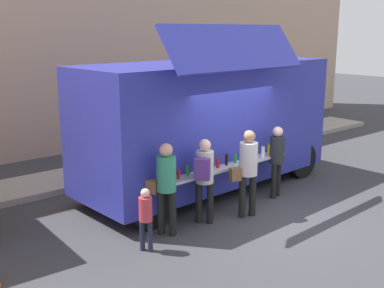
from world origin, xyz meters
TOP-DOWN VIEW (x-y plane):
  - ground_plane at (0.00, 0.00)m, footprint 60.00×60.00m
  - curb_strip at (-3.75, 4.85)m, footprint 28.00×1.60m
  - food_truck_main at (0.25, 2.23)m, footprint 6.41×3.12m
  - trash_bin at (4.26, 4.55)m, footprint 0.60×0.60m
  - customer_front_ordering at (-0.30, 0.41)m, footprint 0.59×0.37m
  - customer_mid_with_backpack at (-1.22, 0.68)m, footprint 0.54×0.51m
  - customer_rear_waiting at (-2.11, 0.73)m, footprint 0.44×0.55m
  - customer_extra_browsing at (1.06, 0.80)m, footprint 0.34×0.33m
  - child_near_queue at (-2.78, 0.41)m, footprint 0.23×0.23m

SIDE VIEW (x-z plane):
  - ground_plane at x=0.00m, z-range 0.00..0.00m
  - curb_strip at x=-3.75m, z-range 0.00..0.15m
  - trash_bin at x=4.26m, z-range 0.00..0.93m
  - child_near_queue at x=-2.78m, z-range 0.11..1.25m
  - customer_extra_browsing at x=1.06m, z-range 0.16..1.80m
  - customer_rear_waiting at x=-2.11m, z-range 0.16..1.92m
  - customer_mid_with_backpack at x=-1.22m, z-range 0.19..1.89m
  - customer_front_ordering at x=-0.30m, z-range 0.17..1.97m
  - food_truck_main at x=0.25m, z-range -0.27..3.57m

